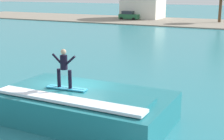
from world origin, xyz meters
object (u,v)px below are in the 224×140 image
object	(u,v)px
surfboard	(66,88)
surfer	(64,66)
wave_crest	(84,106)
car_near_shore	(129,15)

from	to	relation	value
surfboard	surfer	world-z (taller)	surfer
surfboard	wave_crest	bearing A→B (deg)	17.78
wave_crest	surfboard	xyz separation A→B (m)	(-0.74, -0.24, 0.81)
surfboard	car_near_shore	bearing A→B (deg)	110.84
surfboard	surfer	xyz separation A→B (m)	(-0.07, -0.03, 1.00)
surfer	wave_crest	bearing A→B (deg)	18.13
wave_crest	surfer	bearing A→B (deg)	-161.87
wave_crest	car_near_shore	xyz separation A→B (m)	(-19.42, 48.83, 0.25)
surfer	car_near_shore	distance (m)	52.52
surfboard	car_near_shore	distance (m)	52.50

